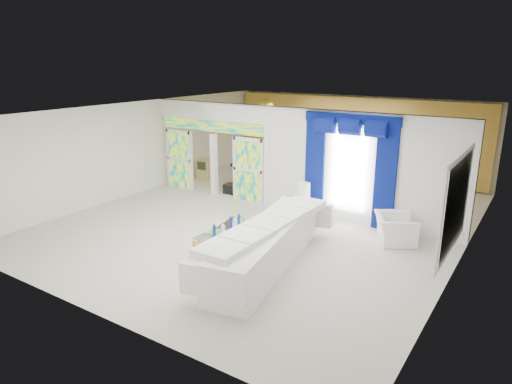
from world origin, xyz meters
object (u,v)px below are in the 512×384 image
Objects in this scene: coffee_table at (227,238)px; grand_piano at (264,171)px; console_table at (313,212)px; armchair at (395,229)px; white_sofa at (269,245)px.

coffee_table is 5.75m from grand_piano.
coffee_table is 1.44× the size of console_table.
console_table is (0.88, 2.79, 0.01)m from coffee_table.
coffee_table is 1.00× the size of grand_piano.
grand_piano is (-5.58, 2.83, 0.13)m from armchair.
white_sofa is at bearing 116.93° from armchair.
armchair reaches higher than console_table.
armchair is at bearing 36.73° from coffee_table.
armchair is 0.56× the size of grand_piano.
grand_piano is at bearing 113.64° from coffee_table.
grand_piano reaches higher than coffee_table.
white_sofa is at bearing -60.21° from grand_piano.
white_sofa reaches higher than coffee_table.
armchair is at bearing -30.39° from grand_piano.
grand_piano is (-3.18, 2.48, 0.25)m from console_table.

